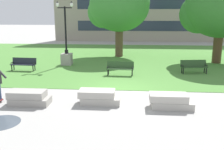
{
  "coord_description": "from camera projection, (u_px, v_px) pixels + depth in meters",
  "views": [
    {
      "loc": [
        0.66,
        -13.56,
        4.16
      ],
      "look_at": [
        -0.29,
        -1.4,
        1.2
      ],
      "focal_mm": 42.0,
      "sensor_mm": 36.0,
      "label": 1
    }
  ],
  "objects": [
    {
      "name": "puddle",
      "position": [
        0.0,
        123.0,
        10.07
      ],
      "size": [
        1.55,
        1.55,
        0.01
      ],
      "primitive_type": "cylinder",
      "color": "#47515B",
      "rests_on": "ground"
    },
    {
      "name": "concrete_block_left",
      "position": [
        99.0,
        97.0,
        12.12
      ],
      "size": [
        1.9,
        0.9,
        0.64
      ],
      "color": "#B2ADA3",
      "rests_on": "ground"
    },
    {
      "name": "park_bench_near_left",
      "position": [
        24.0,
        63.0,
        18.85
      ],
      "size": [
        1.83,
        0.63,
        0.9
      ],
      "color": "#1E232D",
      "rests_on": "grass_lawn"
    },
    {
      "name": "park_bench_far_left",
      "position": [
        120.0,
        67.0,
        17.43
      ],
      "size": [
        1.81,
        0.57,
        0.9
      ],
      "color": "#284723",
      "rests_on": "grass_lawn"
    },
    {
      "name": "park_bench_near_right",
      "position": [
        194.0,
        66.0,
        17.98
      ],
      "size": [
        1.86,
        0.78,
        0.9
      ],
      "color": "#284723",
      "rests_on": "grass_lawn"
    },
    {
      "name": "tree_far_left",
      "position": [
        220.0,
        8.0,
        20.76
      ],
      "size": [
        6.03,
        5.74,
        6.94
      ],
      "color": "#4C3823",
      "rests_on": "grass_lawn"
    },
    {
      "name": "ground_plane",
      "position": [
        119.0,
        91.0,
        14.17
      ],
      "size": [
        140.0,
        140.0,
        0.0
      ],
      "primitive_type": "plane",
      "color": "#A3A09B"
    },
    {
      "name": "concrete_block_right",
      "position": [
        170.0,
        101.0,
        11.57
      ],
      "size": [
        1.91,
        0.9,
        0.64
      ],
      "color": "#B2ADA3",
      "rests_on": "ground"
    },
    {
      "name": "grass_lawn",
      "position": [
        125.0,
        58.0,
        23.86
      ],
      "size": [
        40.0,
        20.0,
        0.02
      ],
      "primitive_type": "cube",
      "color": "#4C8438",
      "rests_on": "ground"
    },
    {
      "name": "lamp_post_left",
      "position": [
        66.0,
        52.0,
        20.75
      ],
      "size": [
        1.32,
        0.8,
        4.92
      ],
      "color": "gray",
      "rests_on": "grass_lawn"
    },
    {
      "name": "concrete_block_center",
      "position": [
        29.0,
        98.0,
        12.03
      ],
      "size": [
        1.86,
        0.9,
        0.64
      ],
      "color": "#9E9991",
      "rests_on": "ground"
    },
    {
      "name": "building_facade_distant",
      "position": [
        150.0,
        7.0,
        36.53
      ],
      "size": [
        27.08,
        1.03,
        9.71
      ],
      "color": "gray",
      "rests_on": "ground"
    },
    {
      "name": "tree_near_right",
      "position": [
        119.0,
        7.0,
        23.87
      ],
      "size": [
        5.75,
        5.48,
        6.98
      ],
      "color": "brown",
      "rests_on": "grass_lawn"
    }
  ]
}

